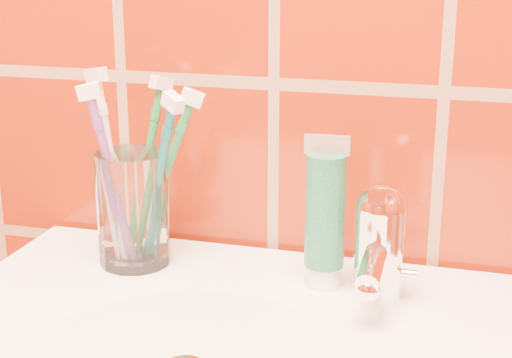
% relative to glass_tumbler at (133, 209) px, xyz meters
% --- Properties ---
extents(glass_tumbler, '(0.10, 0.10, 0.13)m').
position_rel_glass_tumbler_xyz_m(glass_tumbler, '(0.00, 0.00, 0.00)').
color(glass_tumbler, white).
rests_on(glass_tumbler, pedestal_sink).
extents(toothpaste_tube, '(0.05, 0.04, 0.16)m').
position_rel_glass_tumbler_xyz_m(toothpaste_tube, '(0.21, -0.00, 0.01)').
color(toothpaste_tube, white).
rests_on(toothpaste_tube, pedestal_sink).
extents(faucet, '(0.05, 0.11, 0.12)m').
position_rel_glass_tumbler_xyz_m(faucet, '(0.27, -0.02, 0.00)').
color(faucet, white).
rests_on(faucet, pedestal_sink).
extents(toothbrush_0, '(0.10, 0.09, 0.22)m').
position_rel_glass_tumbler_xyz_m(toothbrush_0, '(-0.02, -0.00, 0.04)').
color(toothbrush_0, white).
rests_on(toothbrush_0, glass_tumbler).
extents(toothbrush_1, '(0.12, 0.11, 0.20)m').
position_rel_glass_tumbler_xyz_m(toothbrush_1, '(0.03, 0.02, 0.03)').
color(toothbrush_1, '#1F743B').
rests_on(toothbrush_1, glass_tumbler).
extents(toothbrush_2, '(0.10, 0.13, 0.22)m').
position_rel_glass_tumbler_xyz_m(toothbrush_2, '(0.00, 0.03, 0.04)').
color(toothbrush_2, '#1B682C').
rests_on(toothbrush_2, glass_tumbler).
extents(toothbrush_3, '(0.10, 0.09, 0.21)m').
position_rel_glass_tumbler_xyz_m(toothbrush_3, '(-0.01, -0.02, 0.04)').
color(toothbrush_3, '#71418B').
rests_on(toothbrush_3, glass_tumbler).
extents(toothbrush_4, '(0.15, 0.13, 0.21)m').
position_rel_glass_tumbler_xyz_m(toothbrush_4, '(0.03, -0.01, 0.03)').
color(toothbrush_4, '#0C6368').
rests_on(toothbrush_4, glass_tumbler).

